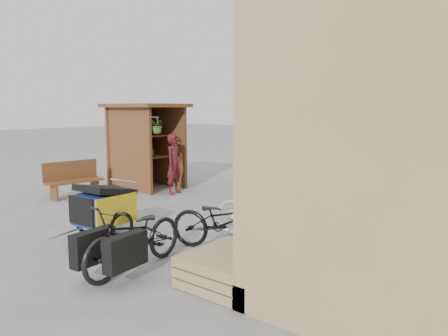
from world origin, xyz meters
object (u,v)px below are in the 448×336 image
Objects in this scene: bench at (73,179)px; kiosk at (143,134)px; cargo_bike at (134,238)px; bike_0 at (225,221)px; bike_5 at (332,190)px; bike_3 at (315,197)px; bike_7 at (365,182)px; bike_2 at (304,204)px; bike_1 at (260,211)px; pallet_stack at (231,268)px; shopping_carts at (418,168)px; person_kiosk at (174,164)px; child_trailer at (103,206)px; bike_4 at (331,194)px; bike_6 at (344,188)px.

kiosk is at bearing 85.62° from bench.
cargo_bike is 1.05× the size of bike_0.
kiosk reaches higher than bike_5.
bike_3 is (6.13, 1.52, 0.07)m from bench.
bike_7 is (6.11, 4.10, 0.04)m from bench.
bike_3 is (0.35, 2.39, 0.06)m from bike_0.
bike_2 is 1.06× the size of bike_7.
bike_3 is at bearing -160.06° from bike_7.
bike_7 reaches higher than bike_5.
bench is at bearing 149.00° from cargo_bike.
bike_2 is at bearing -28.64° from bike_1.
pallet_stack is 0.49× the size of shopping_carts.
shopping_carts is 2.46m from bike_7.
person_kiosk reaches higher than pallet_stack.
kiosk reaches higher than shopping_carts.
shopping_carts reaches higher than child_trailer.
bike_4 is (0.29, 3.18, 0.00)m from bike_0.
person_kiosk is 0.89× the size of bike_2.
bike_0 is at bearing -28.35° from kiosk.
bike_6 is at bearing -13.65° from bike_1.
cargo_bike is at bearing 154.76° from bike_5.
shopping_carts is 1.34× the size of bike_4.
bike_7 is (0.33, 4.97, 0.03)m from bike_0.
kiosk is 1.47× the size of bike_1.
shopping_carts is 1.58× the size of bike_5.
shopping_carts is 6.71m from person_kiosk.
bike_3 is 2.01m from bike_6.
bike_4 reaches higher than bike_6.
bike_7 reaches higher than bike_0.
person_kiosk is 4.24m from bike_5.
cargo_bike is 1.21× the size of person_kiosk.
bike_1 is at bearing 159.92° from bike_5.
bike_2 is at bearing -175.52° from bike_6.
bike_1 is (4.10, -1.92, -0.29)m from person_kiosk.
bike_4 is (0.72, 4.68, -0.00)m from cargo_bike.
shopping_carts reaches higher than cargo_bike.
cargo_bike is 1.14× the size of bike_1.
pallet_stack is 0.79× the size of bike_6.
bike_5 is (-0.79, -3.70, -0.18)m from shopping_carts.
child_trailer is at bearing 176.08° from pallet_stack.
cargo_bike is 1.56m from bike_0.
bike_7 is (4.36, 2.16, -0.29)m from person_kiosk.
cargo_bike reaches higher than child_trailer.
bike_4 is at bearing -23.07° from bike_0.
bike_2 is 0.46m from bike_3.
bench is at bearing 123.91° from person_kiosk.
bike_0 is at bearing 178.90° from bike_2.
person_kiosk is 0.87× the size of bike_4.
shopping_carts is (-0.00, 8.32, 0.44)m from pallet_stack.
bike_1 is (5.45, -2.03, -1.04)m from kiosk.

